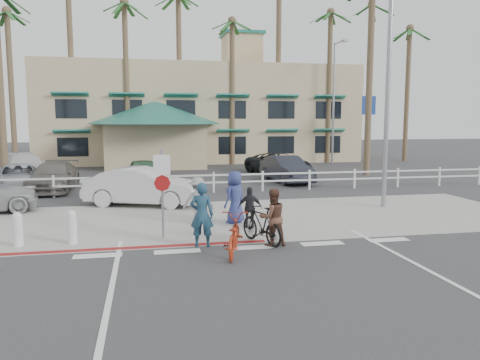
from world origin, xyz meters
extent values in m
plane|color=#333335|center=(0.00, 0.00, 0.00)|extent=(140.00, 140.00, 0.00)
cube|color=#333335|center=(0.00, -2.00, 0.00)|extent=(12.00, 16.00, 0.01)
cube|color=gray|center=(0.00, 4.50, 0.01)|extent=(22.00, 7.00, 0.01)
cube|color=#333335|center=(0.00, 8.50, 0.00)|extent=(40.00, 5.00, 0.01)
cube|color=#333335|center=(0.00, 18.00, 0.00)|extent=(50.00, 16.00, 0.01)
cube|color=maroon|center=(-3.00, 1.20, 0.01)|extent=(7.00, 0.25, 0.02)
imported|color=#9E2C14|center=(-0.61, 0.06, 0.51)|extent=(1.19, 2.06, 1.03)
imported|color=navy|center=(-1.30, 1.01, 0.88)|extent=(0.72, 0.55, 1.77)
imported|color=black|center=(0.35, 0.99, 0.53)|extent=(1.14, 1.83, 1.07)
imported|color=brown|center=(0.60, 0.71, 0.79)|extent=(0.83, 0.68, 1.58)
imported|color=gray|center=(-1.09, 3.84, 0.78)|extent=(1.12, 0.81, 1.56)
imported|color=black|center=(0.46, 2.91, 0.66)|extent=(0.82, 0.48, 1.32)
imported|color=navy|center=(0.13, 3.72, 0.88)|extent=(1.02, 0.98, 1.76)
imported|color=silver|center=(-2.86, 7.71, 0.77)|extent=(4.98, 3.16, 1.55)
imported|color=#949BA6|center=(-8.88, 13.06, 0.66)|extent=(3.23, 5.11, 1.31)
imported|color=#65615B|center=(-7.19, 12.68, 0.69)|extent=(2.04, 4.82, 1.39)
imported|color=#345E40|center=(-2.88, 13.46, 0.71)|extent=(1.96, 4.28, 1.42)
imported|color=#21232D|center=(4.95, 13.58, 0.73)|extent=(2.09, 4.61, 1.47)
imported|color=silver|center=(-9.70, 17.78, 0.76)|extent=(3.96, 5.62, 1.51)
imported|color=black|center=(5.67, 17.63, 0.68)|extent=(4.11, 5.40, 1.36)
camera|label=1|loc=(-2.75, -11.35, 3.39)|focal=35.00mm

